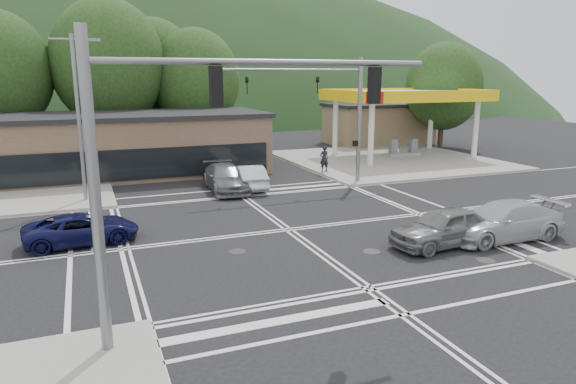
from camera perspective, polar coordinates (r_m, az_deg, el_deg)
name	(u,v)px	position (r m, az deg, el deg)	size (l,w,h in m)	color
ground	(288,230)	(23.46, 0.02, -4.21)	(120.00, 120.00, 0.00)	black
sidewalk_ne	(389,160)	(43.29, 11.17, 3.54)	(16.00, 16.00, 0.15)	gray
gas_station_canopy	(406,98)	(44.73, 12.93, 10.15)	(12.32, 8.34, 5.75)	silver
convenience_store	(378,125)	(54.11, 9.98, 7.35)	(10.00, 6.00, 3.80)	#846B4F
commercial_row	(90,148)	(38.14, -21.17, 4.61)	(24.00, 8.00, 4.00)	brown
hill_north	(125,110)	(111.35, -17.66, 8.68)	(252.00, 126.00, 140.00)	#1F3518
tree_n_b	(108,64)	(44.90, -19.34, 13.29)	(9.00, 9.00, 12.98)	#382619
tree_n_c	(195,80)	(45.79, -10.25, 12.14)	(7.60, 7.60, 10.87)	#382619
tree_n_e	(153,72)	(49.24, -14.76, 12.72)	(8.40, 8.40, 11.98)	#382619
tree_ne	(444,87)	(52.09, 16.92, 11.14)	(7.20, 7.20, 9.99)	#382619
streetlight_nw	(79,110)	(29.89, -22.19, 8.39)	(2.50, 0.25, 9.00)	slate
signal_mast_ne	(342,105)	(32.85, 6.05, 9.61)	(11.65, 0.30, 8.00)	slate
signal_mast_sw	(170,149)	(12.90, -12.95, 4.69)	(9.14, 0.28, 8.00)	slate
car_blue_west	(82,229)	(23.06, -21.95, -3.83)	(2.10, 4.55, 1.27)	#0D0F3D
car_grey_center	(444,227)	(22.05, 16.92, -3.73)	(1.90, 4.71, 1.61)	slate
car_silver_east	(502,221)	(23.77, 22.71, -2.99)	(2.26, 5.55, 1.61)	#AAABB1
car_queue_a	(249,177)	(31.85, -4.33, 1.69)	(1.58, 4.52, 1.49)	silver
car_queue_b	(218,159)	(39.24, -7.76, 3.66)	(1.67, 4.15, 1.41)	#B9B8B4
car_northbound	(226,178)	(31.44, -6.94, 1.55)	(2.19, 5.40, 1.57)	#5D6062
pedestrian	(324,159)	(36.76, 4.04, 3.71)	(0.67, 0.44, 1.85)	black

